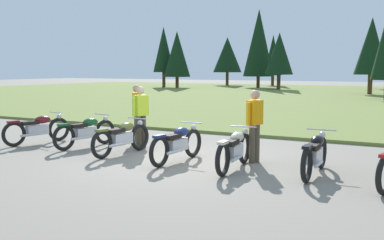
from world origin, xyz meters
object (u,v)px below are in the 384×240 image
object	(u,v)px
motorcycle_navy	(177,143)
motorcycle_cream	(235,149)
motorcycle_maroon	(38,129)
motorcycle_british_green	(86,131)
motorcycle_olive	(122,137)
rider_in_hivis_vest	(255,122)
rider_with_back_turned	(141,113)
rider_near_row_end	(137,109)
motorcycle_black	(315,154)

from	to	relation	value
motorcycle_navy	motorcycle_cream	size ratio (longest dim) A/B	1.00
motorcycle_maroon	motorcycle_navy	distance (m)	4.85
motorcycle_british_green	motorcycle_navy	world-z (taller)	same
motorcycle_maroon	motorcycle_british_green	xyz separation A→B (m)	(1.62, 0.20, 0.00)
motorcycle_olive	rider_in_hivis_vest	distance (m)	3.38
motorcycle_maroon	rider_with_back_turned	distance (m)	3.16
rider_near_row_end	motorcycle_navy	bearing A→B (deg)	-38.77
motorcycle_cream	rider_with_back_turned	bearing A→B (deg)	158.64
motorcycle_maroon	rider_with_back_turned	xyz separation A→B (m)	(3.00, 0.85, 0.51)
motorcycle_maroon	motorcycle_olive	bearing A→B (deg)	-3.17
motorcycle_maroon	motorcycle_black	world-z (taller)	same
motorcycle_black	rider_with_back_turned	world-z (taller)	rider_with_back_turned
motorcycle_black	rider_in_hivis_vest	bearing A→B (deg)	158.57
motorcycle_maroon	motorcycle_navy	bearing A→B (deg)	-3.87
motorcycle_navy	rider_near_row_end	bearing A→B (deg)	141.23
motorcycle_black	motorcycle_british_green	bearing A→B (deg)	176.81
motorcycle_maroon	motorcycle_british_green	distance (m)	1.63
motorcycle_olive	rider_in_hivis_vest	bearing A→B (deg)	10.67
motorcycle_maroon	rider_in_hivis_vest	bearing A→B (deg)	3.97
motorcycle_black	rider_near_row_end	bearing A→B (deg)	161.35
motorcycle_black	rider_in_hivis_vest	distance (m)	1.72
motorcycle_maroon	rider_in_hivis_vest	xyz separation A→B (m)	(6.42, 0.45, 0.51)
motorcycle_maroon	rider_near_row_end	world-z (taller)	rider_near_row_end
motorcycle_british_green	motorcycle_olive	xyz separation A→B (m)	(1.52, -0.37, 0.00)
rider_near_row_end	motorcycle_black	bearing A→B (deg)	-18.65
motorcycle_olive	rider_near_row_end	bearing A→B (deg)	115.40
rider_in_hivis_vest	motorcycle_maroon	bearing A→B (deg)	-176.03
motorcycle_black	rider_with_back_turned	distance (m)	5.08
motorcycle_black	motorcycle_navy	bearing A→B (deg)	-176.79
motorcycle_british_green	motorcycle_olive	distance (m)	1.56
motorcycle_navy	rider_with_back_turned	size ratio (longest dim) A/B	1.26
motorcycle_olive	rider_in_hivis_vest	size ratio (longest dim) A/B	1.26
motorcycle_cream	motorcycle_black	bearing A→B (deg)	10.10
rider_with_back_turned	rider_in_hivis_vest	bearing A→B (deg)	-6.78
motorcycle_navy	motorcycle_maroon	bearing A→B (deg)	176.13
motorcycle_cream	rider_in_hivis_vest	xyz separation A→B (m)	(0.11, 0.89, 0.51)
motorcycle_maroon	motorcycle_black	distance (m)	7.95
motorcycle_olive	motorcycle_cream	size ratio (longest dim) A/B	1.00
rider_with_back_turned	motorcycle_olive	bearing A→B (deg)	-82.30
motorcycle_maroon	motorcycle_british_green	size ratio (longest dim) A/B	0.99
motorcycle_olive	motorcycle_navy	bearing A→B (deg)	-5.17
motorcycle_british_green	motorcycle_olive	size ratio (longest dim) A/B	0.99
motorcycle_navy	rider_near_row_end	distance (m)	3.41
motorcycle_cream	motorcycle_black	distance (m)	1.66
rider_near_row_end	motorcycle_maroon	bearing A→B (deg)	-141.03
motorcycle_olive	rider_with_back_turned	xyz separation A→B (m)	(-0.14, 1.03, 0.51)
rider_with_back_turned	motorcycle_british_green	bearing A→B (deg)	-154.61
motorcycle_black	rider_near_row_end	distance (m)	6.08
rider_with_back_turned	rider_in_hivis_vest	xyz separation A→B (m)	(3.43, -0.41, 0.00)
motorcycle_navy	motorcycle_cream	distance (m)	1.48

